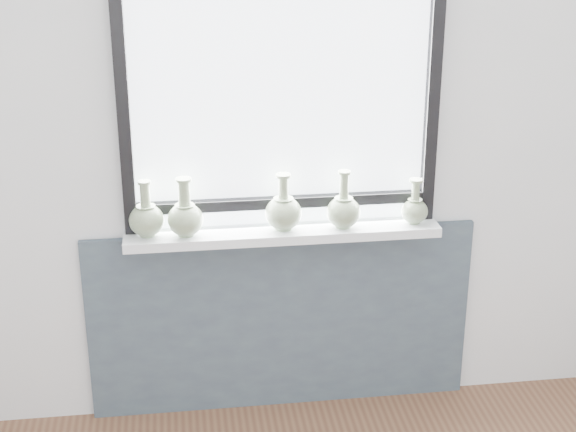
{
  "coord_description": "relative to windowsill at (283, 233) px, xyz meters",
  "views": [
    {
      "loc": [
        -0.43,
        -1.66,
        2.32
      ],
      "look_at": [
        0.0,
        1.55,
        1.02
      ],
      "focal_mm": 55.0,
      "sensor_mm": 36.0,
      "label": 1
    }
  ],
  "objects": [
    {
      "name": "vase_a",
      "position": [
        -0.56,
        0.0,
        0.1
      ],
      "size": [
        0.14,
        0.14,
        0.24
      ],
      "rotation": [
        0.0,
        0.0,
        -0.29
      ],
      "color": "gray",
      "rests_on": "windowsill"
    },
    {
      "name": "vase_d",
      "position": [
        0.25,
        -0.01,
        0.1
      ],
      "size": [
        0.14,
        0.14,
        0.25
      ],
      "rotation": [
        0.0,
        0.0,
        0.38
      ],
      "color": "gray",
      "rests_on": "windowsill"
    },
    {
      "name": "windowsill",
      "position": [
        0.0,
        0.0,
        0.0
      ],
      "size": [
        1.32,
        0.18,
        0.04
      ],
      "primitive_type": "cube",
      "color": "white",
      "rests_on": "apron_panel"
    },
    {
      "name": "vase_c",
      "position": [
        0.0,
        -0.0,
        0.1
      ],
      "size": [
        0.15,
        0.15,
        0.24
      ],
      "rotation": [
        0.0,
        0.0,
        -0.17
      ],
      "color": "gray",
      "rests_on": "windowsill"
    },
    {
      "name": "vase_e",
      "position": [
        0.56,
        -0.01,
        0.08
      ],
      "size": [
        0.11,
        0.11,
        0.2
      ],
      "rotation": [
        0.0,
        0.0,
        -0.23
      ],
      "color": "gray",
      "rests_on": "windowsill"
    },
    {
      "name": "back_wall",
      "position": [
        0.0,
        0.1,
        0.42
      ],
      "size": [
        3.6,
        0.02,
        2.6
      ],
      "primitive_type": "cube",
      "color": "silver",
      "rests_on": "ground"
    },
    {
      "name": "window",
      "position": [
        0.0,
        0.06,
        0.56
      ],
      "size": [
        1.3,
        0.06,
        1.05
      ],
      "color": "black",
      "rests_on": "windowsill"
    },
    {
      "name": "vase_b",
      "position": [
        -0.4,
        -0.02,
        0.1
      ],
      "size": [
        0.15,
        0.15,
        0.25
      ],
      "rotation": [
        0.0,
        0.0,
        0.05
      ],
      "color": "gray",
      "rests_on": "windowsill"
    },
    {
      "name": "apron_panel",
      "position": [
        0.0,
        0.07,
        -0.45
      ],
      "size": [
        1.7,
        0.03,
        0.86
      ],
      "primitive_type": "cube",
      "color": "#41535C",
      "rests_on": "ground"
    }
  ]
}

